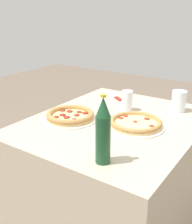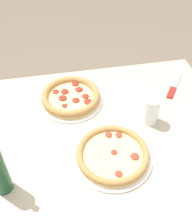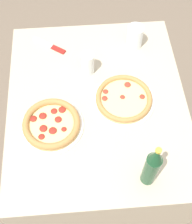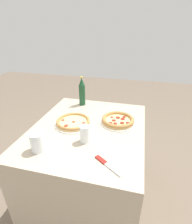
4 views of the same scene
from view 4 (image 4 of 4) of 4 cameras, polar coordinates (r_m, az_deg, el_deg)
The scene contains 8 objects.
ground_plane at distance 1.80m, azimuth -2.03°, elevation -26.06°, with size 8.00×8.00×0.00m, color #6B5B4C.
table at distance 1.52m, azimuth -2.27°, elevation -17.29°, with size 0.97×0.80×0.76m.
pizza_veggie at distance 1.32m, azimuth -7.44°, elevation -3.27°, with size 0.28×0.28×0.04m.
pizza_pepperoni at distance 1.34m, azimuth 7.19°, elevation -2.72°, with size 0.27×0.27×0.04m.
glass_red_wine at distance 1.09m, azimuth -18.67°, elevation -9.41°, with size 0.08×0.08×0.12m.
glass_iced_tea at distance 1.11m, azimuth -3.75°, elevation -7.31°, with size 0.06×0.06×0.11m.
beer_bottle at distance 1.60m, azimuth -4.59°, elevation 6.61°, with size 0.06×0.06×0.26m.
knife at distance 0.97m, azimuth 3.61°, elevation -16.72°, with size 0.13×0.17×0.01m.
Camera 4 is at (1.05, 0.32, 1.43)m, focal length 28.00 mm.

